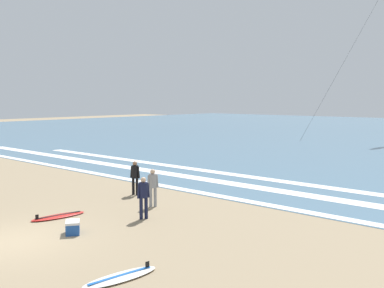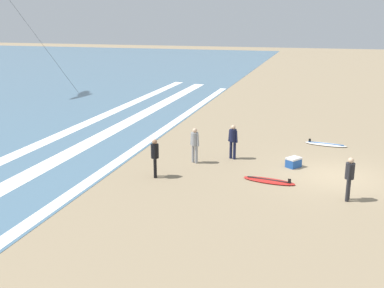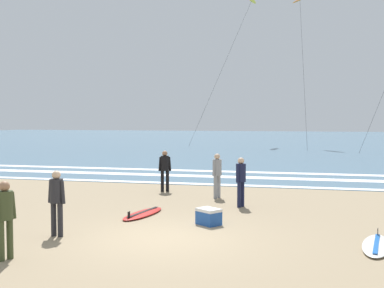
{
  "view_description": "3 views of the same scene",
  "coord_description": "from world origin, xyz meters",
  "views": [
    {
      "loc": [
        13.11,
        -6.47,
        4.52
      ],
      "look_at": [
        0.16,
        8.52,
        2.45
      ],
      "focal_mm": 40.75,
      "sensor_mm": 36.0,
      "label": 1
    },
    {
      "loc": [
        -18.85,
        0.68,
        6.38
      ],
      "look_at": [
        -2.06,
        5.47,
        1.52
      ],
      "focal_mm": 43.19,
      "sensor_mm": 36.0,
      "label": 2
    },
    {
      "loc": [
        3.38,
        -10.81,
        2.85
      ],
      "look_at": [
        -0.98,
        6.98,
        1.88
      ],
      "focal_mm": 44.9,
      "sensor_mm": 36.0,
      "label": 3
    }
  ],
  "objects": [
    {
      "name": "surfboard_right_spare",
      "position": [
        4.85,
        0.33,
        0.05
      ],
      "size": [
        0.93,
        2.17,
        0.25
      ],
      "color": "silver",
      "rests_on": "ground"
    },
    {
      "name": "wave_foam_outer_break",
      "position": [
        2.0,
        14.49,
        0.01
      ],
      "size": [
        45.63,
        0.83,
        0.01
      ],
      "primitive_type": "cube",
      "color": "white",
      "rests_on": "ocean_surface"
    },
    {
      "name": "surfer_left_near",
      "position": [
        1.25,
        4.47,
        0.96
      ],
      "size": [
        0.32,
        0.5,
        1.6
      ],
      "color": "#141938",
      "rests_on": "ground"
    },
    {
      "name": "wave_foam_shoreline",
      "position": [
        -0.1,
        9.38,
        0.01
      ],
      "size": [
        44.19,
        0.55,
        0.01
      ],
      "primitive_type": "cube",
      "color": "white",
      "rests_on": "ocean_surface"
    },
    {
      "name": "ground_plane",
      "position": [
        0.0,
        0.0,
        0.0
      ],
      "size": [
        160.0,
        160.0,
        0.0
      ],
      "primitive_type": "plane",
      "color": "#937F60"
    },
    {
      "name": "cooler_box",
      "position": [
        0.78,
        1.68,
        0.22
      ],
      "size": [
        0.76,
        0.72,
        0.44
      ],
      "color": "#1E4C9E",
      "rests_on": "ground"
    },
    {
      "name": "surfer_mid_group",
      "position": [
        -2.53,
        -0.45,
        0.96
      ],
      "size": [
        0.52,
        0.32,
        1.6
      ],
      "color": "#232328",
      "rests_on": "ground"
    },
    {
      "name": "wave_foam_mid_break",
      "position": [
        -1.56,
        12.18,
        0.01
      ],
      "size": [
        51.04,
        0.98,
        0.01
      ],
      "primitive_type": "cube",
      "color": "white",
      "rests_on": "ocean_surface"
    },
    {
      "name": "surfboard_left_pile",
      "position": [
        -1.38,
        2.48,
        0.05
      ],
      "size": [
        0.92,
        2.17,
        0.25
      ],
      "color": "red",
      "rests_on": "ground"
    },
    {
      "name": "surfer_right_near",
      "position": [
        0.18,
        5.99,
        0.96
      ],
      "size": [
        0.32,
        0.49,
        1.6
      ],
      "color": "gray",
      "rests_on": "ground"
    },
    {
      "name": "surfer_background_far",
      "position": [
        -2.09,
        7.03,
        0.96
      ],
      "size": [
        0.51,
        0.32,
        1.6
      ],
      "color": "black",
      "rests_on": "ground"
    }
  ]
}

